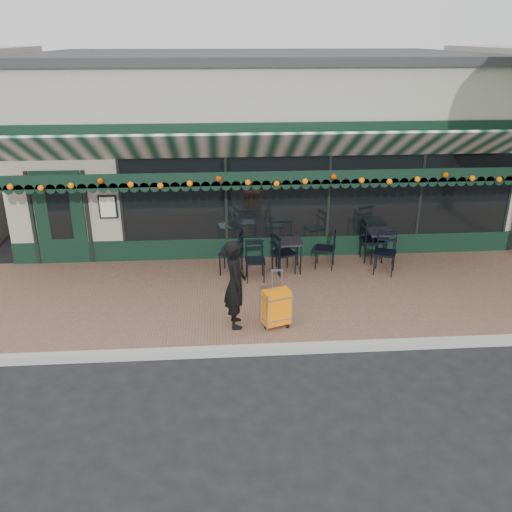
{
  "coord_description": "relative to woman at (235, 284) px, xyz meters",
  "views": [
    {
      "loc": [
        -1.18,
        -8.12,
        5.13
      ],
      "look_at": [
        -0.48,
        1.6,
        1.15
      ],
      "focal_mm": 38.0,
      "sensor_mm": 36.0,
      "label": 1
    }
  ],
  "objects": [
    {
      "name": "chair_a_left",
      "position": [
        2.15,
        2.53,
        -0.38
      ],
      "size": [
        0.57,
        0.57,
        0.91
      ],
      "primitive_type": null,
      "rotation": [
        0.0,
        0.0,
        -1.86
      ],
      "color": "black",
      "rests_on": "sidewalk"
    },
    {
      "name": "chair_b_front",
      "position": [
        0.5,
        1.97,
        -0.39
      ],
      "size": [
        0.45,
        0.45,
        0.88
      ],
      "primitive_type": null,
      "rotation": [
        0.0,
        0.0,
        0.01
      ],
      "color": "black",
      "rests_on": "sidewalk"
    },
    {
      "name": "chair_b_left",
      "position": [
        -0.01,
        2.38,
        -0.33
      ],
      "size": [
        0.62,
        0.62,
        1.01
      ],
      "primitive_type": null,
      "rotation": [
        0.0,
        0.0,
        -1.83
      ],
      "color": "black",
      "rests_on": "sidewalk"
    },
    {
      "name": "woman",
      "position": [
        0.0,
        0.0,
        0.0
      ],
      "size": [
        0.46,
        0.64,
        1.67
      ],
      "primitive_type": "imported",
      "rotation": [
        0.0,
        0.0,
        1.67
      ],
      "color": "black",
      "rests_on": "sidewalk"
    },
    {
      "name": "chair_b_right",
      "position": [
        1.17,
        2.3,
        -0.37
      ],
      "size": [
        0.6,
        0.6,
        0.93
      ],
      "primitive_type": null,
      "rotation": [
        0.0,
        0.0,
        1.92
      ],
      "color": "black",
      "rests_on": "sidewalk"
    },
    {
      "name": "sidewalk",
      "position": [
        0.92,
        1.3,
        -0.91
      ],
      "size": [
        18.0,
        4.0,
        0.15
      ],
      "primitive_type": "cube",
      "color": "brown",
      "rests_on": "ground"
    },
    {
      "name": "restaurant_building",
      "position": [
        0.92,
        7.13,
        1.29
      ],
      "size": [
        12.0,
        9.6,
        4.5
      ],
      "color": "gray",
      "rests_on": "ground"
    },
    {
      "name": "cafe_table_a",
      "position": [
        3.51,
        2.83,
        -0.16
      ],
      "size": [
        0.6,
        0.6,
        0.75
      ],
      "color": "black",
      "rests_on": "sidewalk"
    },
    {
      "name": "chair_a_front",
      "position": [
        3.42,
        2.12,
        -0.36
      ],
      "size": [
        0.62,
        0.62,
        0.95
      ],
      "primitive_type": null,
      "rotation": [
        0.0,
        0.0,
        -0.41
      ],
      "color": "black",
      "rests_on": "sidewalk"
    },
    {
      "name": "ground",
      "position": [
        0.92,
        -0.7,
        -0.98
      ],
      "size": [
        80.0,
        80.0,
        0.0
      ],
      "primitive_type": "plane",
      "color": "black",
      "rests_on": "ground"
    },
    {
      "name": "suitcase",
      "position": [
        0.75,
        -0.1,
        -0.46
      ],
      "size": [
        0.55,
        0.42,
        1.12
      ],
      "rotation": [
        0.0,
        0.0,
        0.33
      ],
      "color": "orange",
      "rests_on": "sidewalk"
    },
    {
      "name": "cafe_table_b",
      "position": [
        1.29,
        2.41,
        -0.18
      ],
      "size": [
        0.59,
        0.59,
        0.72
      ],
      "color": "black",
      "rests_on": "sidewalk"
    },
    {
      "name": "chair_a_right",
      "position": [
        3.34,
        2.88,
        -0.33
      ],
      "size": [
        0.5,
        0.5,
        1.0
      ],
      "primitive_type": null,
      "rotation": [
        0.0,
        0.0,
        1.57
      ],
      "color": "black",
      "rests_on": "sidewalk"
    },
    {
      "name": "curb",
      "position": [
        0.92,
        -0.78,
        -0.91
      ],
      "size": [
        18.0,
        0.16,
        0.15
      ],
      "primitive_type": "cube",
      "color": "#9E9E99",
      "rests_on": "ground"
    }
  ]
}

